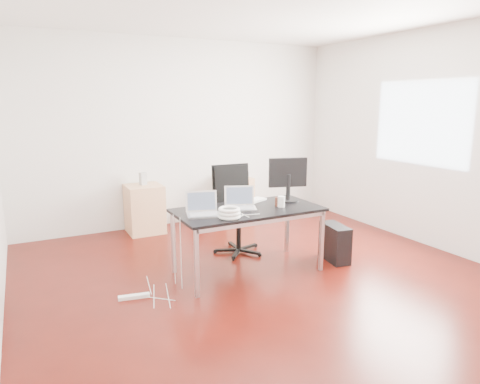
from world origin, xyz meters
name	(u,v)px	position (x,y,z in m)	size (l,w,h in m)	color
room_shell	(268,149)	(0.04, 0.00, 1.40)	(5.00, 5.00, 5.00)	#3C0B06
desk	(248,213)	(-0.06, 0.23, 0.68)	(1.60, 0.80, 0.73)	black
office_chair	(236,205)	(0.13, 0.91, 0.61)	(0.51, 0.53, 1.08)	black
filing_cabinet_left	(145,209)	(-0.70, 2.23, 0.35)	(0.50, 0.50, 0.70)	tan
filing_cabinet_right	(234,199)	(0.75, 2.23, 0.35)	(0.50, 0.50, 0.70)	tan
pc_tower	(335,243)	(1.03, 0.06, 0.22)	(0.20, 0.45, 0.44)	black
wastebasket	(199,217)	(0.12, 2.15, 0.14)	(0.24, 0.24, 0.28)	black
power_strip	(134,297)	(-1.37, 0.14, 0.02)	(0.30, 0.06, 0.04)	white
laptop_left	(203,209)	(-0.60, 0.23, 0.79)	(0.39, 0.33, 0.23)	silver
laptop_right	(241,203)	(-0.12, 0.29, 0.79)	(0.40, 0.36, 0.23)	silver
monitor	(288,177)	(0.53, 0.35, 1.01)	(0.45, 0.26, 0.51)	black
keyboard	(251,201)	(0.11, 0.48, 0.74)	(0.44, 0.14, 0.02)	white
cup_white	(281,202)	(0.30, 0.13, 0.79)	(0.08, 0.08, 0.12)	white
cup_brown	(278,202)	(0.30, 0.18, 0.78)	(0.08, 0.08, 0.10)	#562A1D
cable_coil	(229,213)	(-0.41, -0.02, 0.78)	(0.24, 0.24, 0.11)	white
power_adapter	(237,214)	(-0.30, 0.04, 0.74)	(0.07, 0.07, 0.03)	white
speaker	(143,179)	(-0.69, 2.27, 0.79)	(0.09, 0.08, 0.18)	#9E9E9E
navy_garment	(237,174)	(0.82, 2.24, 0.74)	(0.30, 0.24, 0.09)	black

